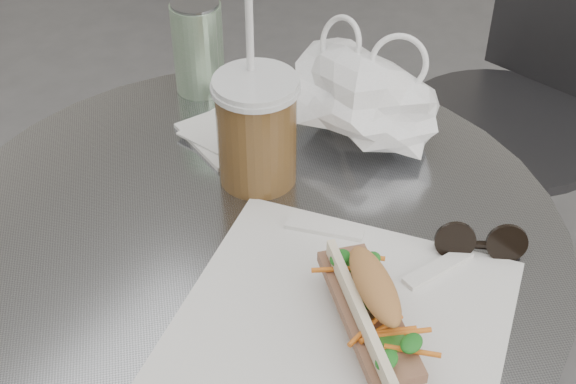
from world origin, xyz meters
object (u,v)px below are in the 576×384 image
Objects in this scene: banh_mi at (370,307)px; sunglasses at (480,243)px; chair_far at (504,172)px; iced_coffee at (257,129)px; cafe_table at (254,376)px; drink_can at (198,47)px.

banh_mi reaches higher than sunglasses.
banh_mi is at bearing 107.93° from chair_far.
chair_far is 2.48× the size of iced_coffee.
banh_mi is at bearing -30.10° from iced_coffee.
banh_mi is (0.20, -0.05, 0.31)m from cafe_table.
sunglasses is (0.19, -0.67, 0.41)m from chair_far.
drink_can is (-0.49, 0.09, 0.05)m from sunglasses.
drink_can is at bearing -170.53° from banh_mi.
banh_mi is at bearing -30.96° from drink_can.
iced_coffee is 0.30m from sunglasses.
iced_coffee is 3.16× the size of sunglasses.
cafe_table is 0.98× the size of chair_far.
cafe_table is 0.47m from drink_can.
sunglasses is at bearing -10.95° from drink_can.
iced_coffee is (-0.05, 0.09, 0.35)m from cafe_table.
iced_coffee is 0.23m from drink_can.
cafe_table is 7.72× the size of sunglasses.
drink_can reaches higher than sunglasses.
iced_coffee is (-0.25, 0.14, 0.04)m from banh_mi.
iced_coffee reaches higher than sunglasses.
drink_can is at bearing 139.42° from cafe_table.
cafe_table is at bearing -60.14° from iced_coffee.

